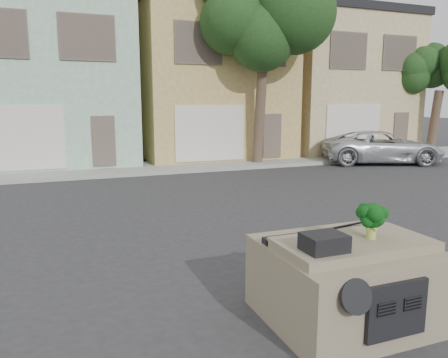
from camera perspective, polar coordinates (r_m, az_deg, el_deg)
ground_plane at (r=8.60m, az=3.15°, el=-8.98°), size 120.00×120.00×0.00m
sidewalk at (r=18.41m, az=-10.50°, el=1.40°), size 40.00×3.00×0.15m
townhouse_mint at (r=21.91m, az=-22.12°, el=11.91°), size 7.20×8.20×7.55m
townhouse_tan at (r=23.12m, az=-2.76°, el=12.49°), size 7.20×8.20×7.55m
townhouse_beige at (r=26.49m, az=13.16°, el=11.94°), size 7.20×8.20×7.55m
silver_pickup at (r=21.35m, az=19.82°, el=1.95°), size 5.89×4.26×1.49m
tree_near at (r=19.18m, az=4.80°, el=14.38°), size 4.40×4.00×8.50m
tree_far at (r=25.17m, az=25.97°, el=9.54°), size 3.20×3.00×6.00m
car_dashboard at (r=5.98m, az=15.48°, el=-12.36°), size 2.00×1.80×1.12m
instrument_hump at (r=5.17m, az=12.95°, el=-8.07°), size 0.48×0.38×0.20m
wiper_arm at (r=6.25m, az=15.71°, el=-5.87°), size 0.69×0.15×0.02m
broccoli at (r=5.74m, az=18.76°, el=-5.15°), size 0.54×0.54×0.47m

